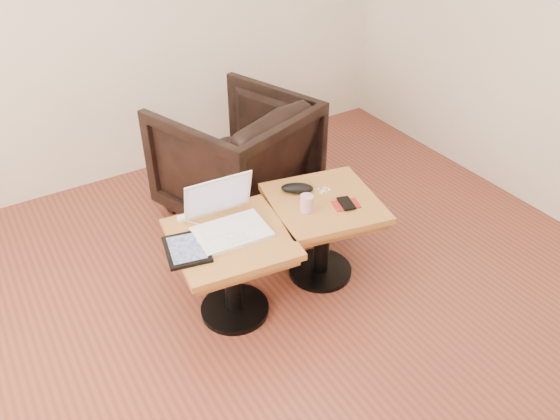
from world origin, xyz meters
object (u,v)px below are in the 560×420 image
side_table_left (231,256)px  side_table_right (323,219)px  laptop (227,220)px  armchair (236,158)px  striped_cup (307,203)px

side_table_left → side_table_right: (0.57, 0.01, 0.00)m
laptop → armchair: bearing=63.6°
side_table_left → side_table_right: size_ratio=0.94×
side_table_left → striped_cup: (0.44, -0.02, 0.17)m
striped_cup → armchair: 0.90m
laptop → striped_cup: bearing=-6.8°
armchair → striped_cup: bearing=67.7°
side_table_left → striped_cup: bearing=5.1°
striped_cup → laptop: bearing=169.4°
side_table_left → laptop: laptop is taller
striped_cup → armchair: bearing=86.9°
side_table_right → striped_cup: (-0.14, -0.03, 0.17)m
side_table_left → striped_cup: striped_cup is taller
side_table_right → laptop: laptop is taller
side_table_right → side_table_left: bearing=-166.7°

